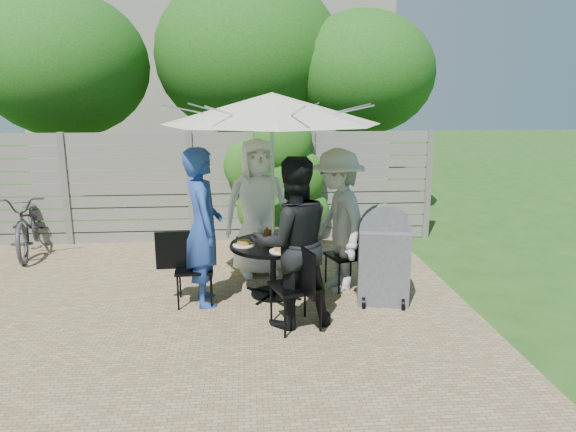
{
  "coord_description": "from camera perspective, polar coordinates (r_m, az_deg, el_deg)",
  "views": [
    {
      "loc": [
        0.93,
        -5.42,
        2.42
      ],
      "look_at": [
        1.42,
        0.72,
        0.96
      ],
      "focal_mm": 32.0,
      "sensor_mm": 36.0,
      "label": 1
    }
  ],
  "objects": [
    {
      "name": "plate_left",
      "position": [
        6.12,
        -4.95,
        -3.07
      ],
      "size": [
        0.26,
        0.26,
        0.06
      ],
      "color": "white",
      "rests_on": "patio_table"
    },
    {
      "name": "plate_right",
      "position": [
        6.29,
        1.5,
        -2.58
      ],
      "size": [
        0.26,
        0.26,
        0.06
      ],
      "color": "white",
      "rests_on": "patio_table"
    },
    {
      "name": "bicycle",
      "position": [
        8.92,
        -26.79,
        -0.66
      ],
      "size": [
        1.04,
        1.95,
        0.98
      ],
      "primitive_type": "imported",
      "rotation": [
        0.0,
        0.0,
        0.22
      ],
      "color": "#333338",
      "rests_on": "ground"
    },
    {
      "name": "patio_table",
      "position": [
        6.26,
        -1.67,
        -4.84
      ],
      "size": [
        1.21,
        1.21,
        0.68
      ],
      "rotation": [
        0.0,
        0.0,
        0.2
      ],
      "color": "black",
      "rests_on": "ground"
    },
    {
      "name": "person_right",
      "position": [
        6.39,
        5.54,
        -0.55
      ],
      "size": [
        0.88,
        1.27,
        1.8
      ],
      "primitive_type": "imported",
      "rotation": [
        0.0,
        0.0,
        4.91
      ],
      "color": "#B8B6B2",
      "rests_on": "ground"
    },
    {
      "name": "chair_back",
      "position": [
        7.22,
        -3.57,
        -3.98
      ],
      "size": [
        0.57,
        0.71,
        0.93
      ],
      "rotation": [
        0.0,
        0.0,
        5.05
      ],
      "color": "black",
      "rests_on": "ground"
    },
    {
      "name": "bbq_grill",
      "position": [
        6.15,
        10.54,
        -4.71
      ],
      "size": [
        0.66,
        0.55,
        1.19
      ],
      "rotation": [
        0.0,
        0.0,
        -0.18
      ],
      "color": "slate",
      "rests_on": "ground"
    },
    {
      "name": "umbrella",
      "position": [
        5.95,
        -1.79,
        11.85
      ],
      "size": [
        2.97,
        2.97,
        2.45
      ],
      "rotation": [
        0.0,
        0.0,
        0.2
      ],
      "color": "silver",
      "rests_on": "ground"
    },
    {
      "name": "backyard_envelope",
      "position": [
        15.74,
        -7.87,
        13.86
      ],
      "size": [
        60.0,
        60.0,
        5.0
      ],
      "color": "#244A17",
      "rests_on": "ground"
    },
    {
      "name": "plate_front",
      "position": [
        5.86,
        -0.81,
        -3.77
      ],
      "size": [
        0.26,
        0.26,
        0.06
      ],
      "color": "white",
      "rests_on": "patio_table"
    },
    {
      "name": "person_back",
      "position": [
        6.92,
        -3.39,
        0.9
      ],
      "size": [
        1.02,
        0.77,
        1.88
      ],
      "primitive_type": "imported",
      "rotation": [
        0.0,
        0.0,
        6.48
      ],
      "color": "white",
      "rests_on": "ground"
    },
    {
      "name": "syrup_jug",
      "position": [
        6.21,
        -2.34,
        -2.25
      ],
      "size": [
        0.09,
        0.09,
        0.16
      ],
      "primitive_type": "cylinder",
      "color": "#59280C",
      "rests_on": "patio_table"
    },
    {
      "name": "chair_front",
      "position": [
        5.45,
        0.9,
        -9.73
      ],
      "size": [
        0.58,
        0.73,
        0.95
      ],
      "rotation": [
        0.0,
        0.0,
        1.88
      ],
      "color": "black",
      "rests_on": "ground"
    },
    {
      "name": "glass_back",
      "position": [
        6.4,
        -3.17,
        -1.88
      ],
      "size": [
        0.07,
        0.07,
        0.14
      ],
      "primitive_type": "cylinder",
      "color": "silver",
      "rests_on": "patio_table"
    },
    {
      "name": "person_left",
      "position": [
        5.99,
        -9.41,
        -1.29
      ],
      "size": [
        0.57,
        0.75,
        1.86
      ],
      "primitive_type": "imported",
      "rotation": [
        0.0,
        0.0,
        8.05
      ],
      "color": "#224196",
      "rests_on": "ground"
    },
    {
      "name": "chair_right",
      "position": [
        6.62,
        6.51,
        -5.78
      ],
      "size": [
        0.68,
        0.54,
        0.89
      ],
      "rotation": [
        0.0,
        0.0,
        3.46
      ],
      "color": "black",
      "rests_on": "ground"
    },
    {
      "name": "coffee_cup",
      "position": [
        6.41,
        -1.3,
        -1.93
      ],
      "size": [
        0.08,
        0.08,
        0.12
      ],
      "primitive_type": "cylinder",
      "color": "#C6B293",
      "rests_on": "patio_table"
    },
    {
      "name": "glass_right",
      "position": [
        6.35,
        0.36,
        -2.0
      ],
      "size": [
        0.07,
        0.07,
        0.14
      ],
      "primitive_type": "cylinder",
      "color": "silver",
      "rests_on": "patio_table"
    },
    {
      "name": "person_front",
      "position": [
        5.37,
        0.49,
        -3.04
      ],
      "size": [
        1.0,
        0.85,
        1.82
      ],
      "primitive_type": "imported",
      "rotation": [
        0.0,
        0.0,
        3.34
      ],
      "color": "black",
      "rests_on": "ground"
    },
    {
      "name": "glass_front",
      "position": [
        5.97,
        -0.09,
        -3.0
      ],
      "size": [
        0.07,
        0.07,
        0.14
      ],
      "primitive_type": "cylinder",
      "color": "silver",
      "rests_on": "patio_table"
    },
    {
      "name": "plate_back",
      "position": [
        6.53,
        -2.46,
        -1.98
      ],
      "size": [
        0.26,
        0.26,
        0.06
      ],
      "color": "white",
      "rests_on": "patio_table"
    },
    {
      "name": "chair_left",
      "position": [
        6.18,
        -10.44,
        -7.29
      ],
      "size": [
        0.66,
        0.46,
        0.9
      ],
      "rotation": [
        0.0,
        0.0,
        6.35
      ],
      "color": "black",
      "rests_on": "ground"
    }
  ]
}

